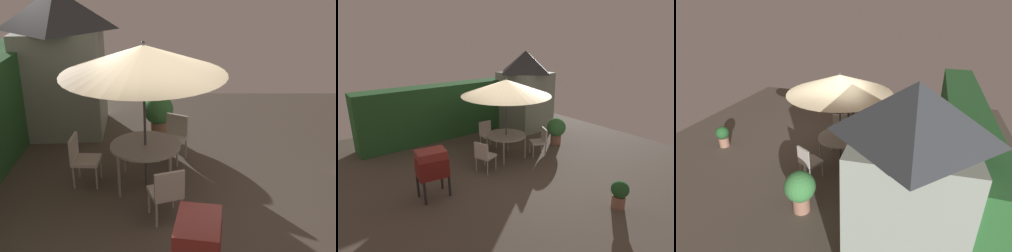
# 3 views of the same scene
# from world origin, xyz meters

# --- Properties ---
(ground_plane) EXTENTS (11.00, 11.00, 0.00)m
(ground_plane) POSITION_xyz_m (0.00, 0.00, 0.00)
(ground_plane) COLOR brown
(hedge_backdrop) EXTENTS (6.97, 0.86, 2.01)m
(hedge_backdrop) POSITION_xyz_m (0.00, 3.50, 1.01)
(hedge_backdrop) COLOR #28602D
(hedge_backdrop) RESTS_ON ground
(garden_shed) EXTENTS (1.90, 1.98, 3.18)m
(garden_shed) POSITION_xyz_m (2.80, 2.45, 1.62)
(garden_shed) COLOR gray
(garden_shed) RESTS_ON ground
(patio_table) EXTENTS (1.21, 1.21, 0.77)m
(patio_table) POSITION_xyz_m (0.25, 0.46, 0.71)
(patio_table) COLOR #B2ADA3
(patio_table) RESTS_ON ground
(patio_umbrella) EXTENTS (2.71, 2.71, 2.55)m
(patio_umbrella) POSITION_xyz_m (0.25, 0.46, 2.26)
(patio_umbrella) COLOR #4C4C51
(patio_umbrella) RESTS_ON ground
(bbq_grill) EXTENTS (0.77, 0.60, 1.20)m
(bbq_grill) POSITION_xyz_m (-2.54, -0.26, 0.85)
(bbq_grill) COLOR maroon
(bbq_grill) RESTS_ON ground
(chair_near_shed) EXTENTS (0.48, 0.48, 0.90)m
(chair_near_shed) POSITION_xyz_m (0.28, 1.59, 0.52)
(chair_near_shed) COLOR silver
(chair_near_shed) RESTS_ON ground
(chair_far_side) EXTENTS (0.59, 0.59, 0.90)m
(chair_far_side) POSITION_xyz_m (-0.85, 0.08, 0.52)
(chair_far_side) COLOR silver
(chair_far_side) RESTS_ON ground
(chair_toward_hedge) EXTENTS (0.62, 0.62, 0.90)m
(chair_toward_hedge) POSITION_xyz_m (1.25, -0.05, 0.52)
(chair_toward_hedge) COLOR silver
(chair_toward_hedge) RESTS_ON ground
(potted_plant_by_shed) EXTENTS (0.67, 0.67, 0.96)m
(potted_plant_by_shed) POSITION_xyz_m (2.39, 0.29, 0.57)
(potted_plant_by_shed) COLOR #936651
(potted_plant_by_shed) RESTS_ON ground
(potted_plant_by_grill) EXTENTS (0.39, 0.39, 0.66)m
(potted_plant_by_grill) POSITION_xyz_m (0.53, -3.27, 0.37)
(potted_plant_by_grill) COLOR #936651
(potted_plant_by_grill) RESTS_ON ground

